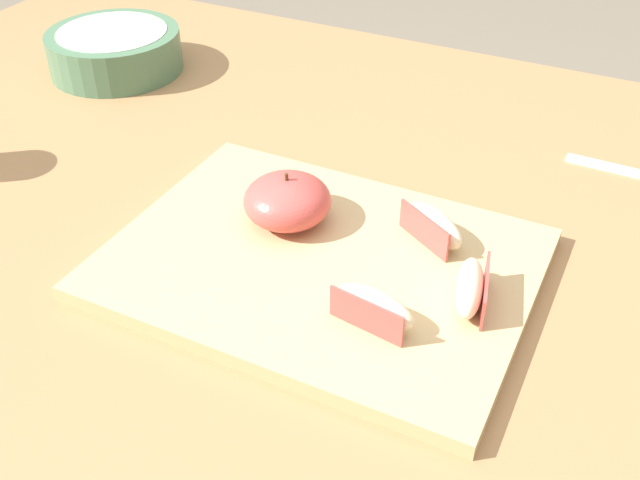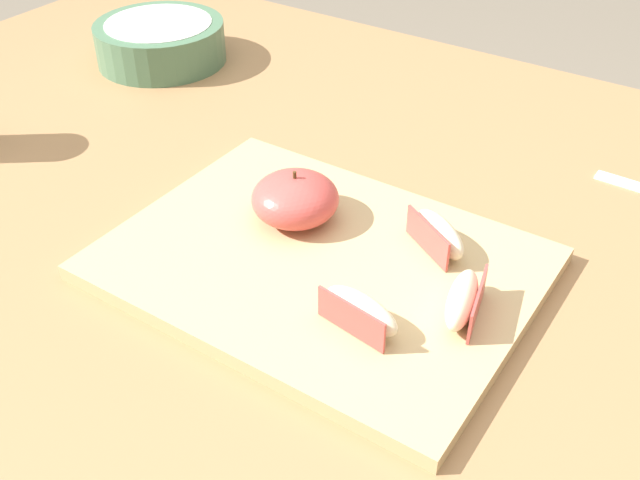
{
  "view_description": "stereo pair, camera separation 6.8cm",
  "coord_description": "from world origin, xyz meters",
  "px_view_note": "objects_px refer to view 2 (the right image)",
  "views": [
    {
      "loc": [
        0.28,
        -0.57,
        1.19
      ],
      "look_at": [
        0.04,
        -0.09,
        0.78
      ],
      "focal_mm": 41.69,
      "sensor_mm": 36.0,
      "label": 1
    },
    {
      "loc": [
        0.34,
        -0.54,
        1.19
      ],
      "look_at": [
        0.04,
        -0.09,
        0.78
      ],
      "focal_mm": 41.69,
      "sensor_mm": 36.0,
      "label": 2
    }
  ],
  "objects_px": {
    "apple_wedge_near_knife": "(463,300)",
    "cutting_board": "(320,264)",
    "apple_half_skin_up": "(295,199)",
    "ceramic_fruit_bowl": "(160,41)",
    "apple_wedge_left": "(360,311)",
    "apple_wedge_back": "(438,234)"
  },
  "relations": [
    {
      "from": "cutting_board",
      "to": "ceramic_fruit_bowl",
      "type": "bearing_deg",
      "value": 149.03
    },
    {
      "from": "ceramic_fruit_bowl",
      "to": "cutting_board",
      "type": "bearing_deg",
      "value": -30.97
    },
    {
      "from": "cutting_board",
      "to": "apple_wedge_back",
      "type": "height_order",
      "value": "apple_wedge_back"
    },
    {
      "from": "cutting_board",
      "to": "apple_wedge_near_knife",
      "type": "bearing_deg",
      "value": 0.43
    },
    {
      "from": "cutting_board",
      "to": "apple_wedge_near_knife",
      "type": "height_order",
      "value": "apple_wedge_near_knife"
    },
    {
      "from": "cutting_board",
      "to": "apple_half_skin_up",
      "type": "bearing_deg",
      "value": 144.85
    },
    {
      "from": "apple_half_skin_up",
      "to": "cutting_board",
      "type": "bearing_deg",
      "value": -35.15
    },
    {
      "from": "apple_wedge_near_knife",
      "to": "apple_wedge_left",
      "type": "height_order",
      "value": "same"
    },
    {
      "from": "cutting_board",
      "to": "apple_wedge_left",
      "type": "distance_m",
      "value": 0.1
    },
    {
      "from": "apple_wedge_near_knife",
      "to": "ceramic_fruit_bowl",
      "type": "height_order",
      "value": "ceramic_fruit_bowl"
    },
    {
      "from": "ceramic_fruit_bowl",
      "to": "apple_wedge_near_knife",
      "type": "bearing_deg",
      "value": -24.51
    },
    {
      "from": "apple_wedge_near_knife",
      "to": "cutting_board",
      "type": "bearing_deg",
      "value": -179.57
    },
    {
      "from": "apple_wedge_left",
      "to": "apple_wedge_back",
      "type": "distance_m",
      "value": 0.13
    },
    {
      "from": "cutting_board",
      "to": "apple_wedge_back",
      "type": "distance_m",
      "value": 0.11
    },
    {
      "from": "apple_wedge_near_knife",
      "to": "ceramic_fruit_bowl",
      "type": "xyz_separation_m",
      "value": [
        -0.6,
        0.27,
        -0.0
      ]
    },
    {
      "from": "cutting_board",
      "to": "apple_wedge_left",
      "type": "bearing_deg",
      "value": -36.72
    },
    {
      "from": "cutting_board",
      "to": "apple_half_skin_up",
      "type": "xyz_separation_m",
      "value": [
        -0.05,
        0.04,
        0.03
      ]
    },
    {
      "from": "apple_wedge_near_knife",
      "to": "apple_wedge_left",
      "type": "bearing_deg",
      "value": -137.11
    },
    {
      "from": "cutting_board",
      "to": "apple_wedge_near_knife",
      "type": "relative_size",
      "value": 5.02
    },
    {
      "from": "cutting_board",
      "to": "apple_wedge_near_knife",
      "type": "xyz_separation_m",
      "value": [
        0.14,
        0.0,
        0.02
      ]
    },
    {
      "from": "cutting_board",
      "to": "apple_half_skin_up",
      "type": "distance_m",
      "value": 0.07
    },
    {
      "from": "apple_half_skin_up",
      "to": "ceramic_fruit_bowl",
      "type": "xyz_separation_m",
      "value": [
        -0.4,
        0.24,
        -0.01
      ]
    }
  ]
}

